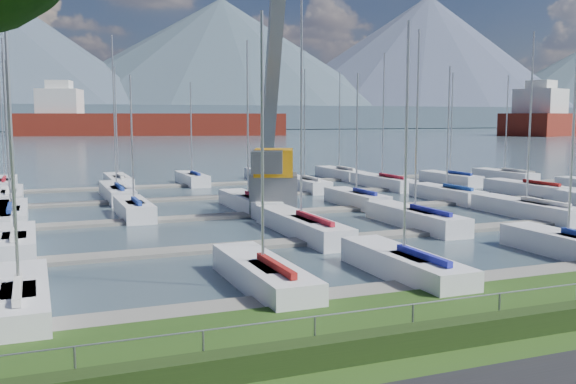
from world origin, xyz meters
TOP-DOWN VIEW (x-y plane):
  - path at (0.00, -3.00)m, footprint 160.00×2.00m
  - water at (0.00, 260.00)m, footprint 800.00×540.00m
  - hedge at (0.00, -0.40)m, footprint 80.00×0.70m
  - fence at (0.00, 0.00)m, footprint 80.00×0.04m
  - foothill at (0.00, 330.00)m, footprint 900.00×80.00m
  - mountains at (7.35, 404.62)m, footprint 1190.00×360.00m
  - docks at (0.00, 26.00)m, footprint 90.00×41.60m
  - crane at (4.99, 27.32)m, footprint 5.97×13.49m
  - cargo_ship_mid at (25.90, 219.65)m, footprint 94.87×41.03m
  - cargo_ship_east at (179.80, 173.00)m, footprint 87.03×47.72m
  - sailboat_fleet at (-1.86, 28.98)m, footprint 75.16×49.49m

SIDE VIEW (x-z plane):
  - water at x=0.00m, z-range -0.50..-0.30m
  - docks at x=0.00m, z-range -0.34..-0.09m
  - path at x=0.00m, z-range -0.01..0.03m
  - hedge at x=0.00m, z-range 0.00..0.70m
  - fence at x=0.00m, z-range 1.18..1.22m
  - cargo_ship_mid at x=25.90m, z-range -7.15..14.35m
  - cargo_ship_east at x=179.80m, z-range -7.07..14.43m
  - crane at x=4.99m, z-range -5.85..16.50m
  - sailboat_fleet at x=-1.86m, z-range -1.38..12.35m
  - foothill at x=0.00m, z-range 0.00..12.00m
  - mountains at x=7.35m, z-range -10.82..104.18m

